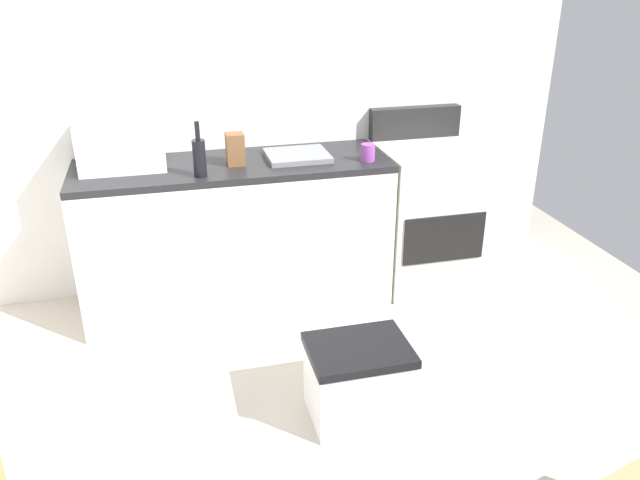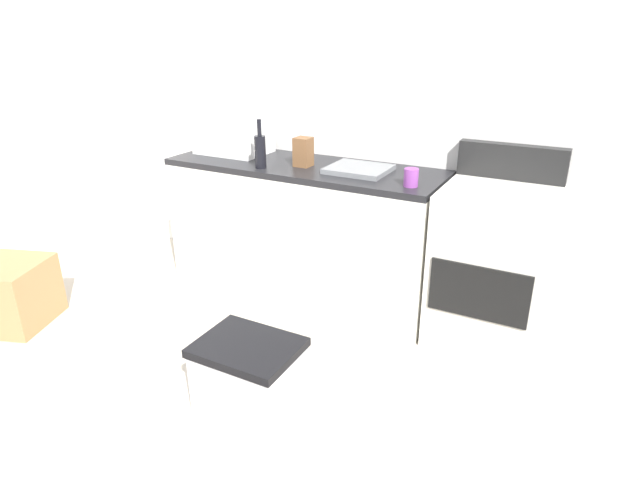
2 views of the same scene
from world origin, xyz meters
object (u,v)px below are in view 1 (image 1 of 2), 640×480
(microwave, at_px, (122,144))
(knife_block, at_px, (235,149))
(storage_bin, at_px, (358,380))
(stove_oven, at_px, (425,213))
(coffee_mug, at_px, (368,153))
(wine_bottle, at_px, (199,157))

(microwave, relative_size, knife_block, 2.56)
(microwave, relative_size, storage_bin, 1.00)
(stove_oven, xyz_separation_m, knife_block, (-1.20, -0.04, 0.52))
(microwave, bearing_deg, coffee_mug, -9.50)
(microwave, xyz_separation_m, storage_bin, (0.99, -1.29, -0.84))
(storage_bin, bearing_deg, wine_bottle, 119.77)
(stove_oven, bearing_deg, coffee_mug, -160.40)
(stove_oven, xyz_separation_m, wine_bottle, (-1.41, -0.21, 0.54))
(stove_oven, relative_size, knife_block, 6.11)
(wine_bottle, bearing_deg, coffee_mug, 2.67)
(coffee_mug, height_order, knife_block, knife_block)
(microwave, bearing_deg, knife_block, -9.95)
(coffee_mug, bearing_deg, microwave, 170.50)
(knife_block, bearing_deg, wine_bottle, -142.00)
(storage_bin, bearing_deg, coffee_mug, 70.59)
(knife_block, relative_size, storage_bin, 0.39)
(stove_oven, bearing_deg, microwave, 177.93)
(stove_oven, xyz_separation_m, microwave, (-1.82, 0.07, 0.57))
(wine_bottle, relative_size, knife_block, 1.67)
(wine_bottle, relative_size, coffee_mug, 3.00)
(knife_block, bearing_deg, microwave, 170.05)
(microwave, height_order, coffee_mug, microwave)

